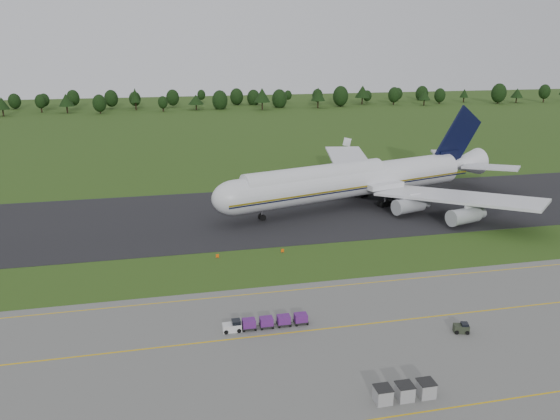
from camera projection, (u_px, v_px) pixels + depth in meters
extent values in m
plane|color=#2A4815|center=(290.00, 264.00, 90.96)|extent=(600.00, 600.00, 0.00)
cube|color=slate|center=(363.00, 382.00, 59.23)|extent=(300.00, 52.00, 0.06)
cube|color=black|center=(260.00, 214.00, 117.07)|extent=(300.00, 40.00, 0.08)
cube|color=#E0AF0D|center=(330.00, 328.00, 70.41)|extent=(300.00, 0.25, 0.01)
cube|color=#E0AF0D|center=(385.00, 418.00, 53.62)|extent=(300.00, 0.20, 0.01)
cube|color=#E0AF0D|center=(306.00, 289.00, 81.61)|extent=(120.00, 0.20, 0.01)
cylinder|color=black|center=(3.00, 113.00, 271.26)|extent=(0.70, 0.70, 3.38)
cone|color=#193312|center=(2.00, 103.00, 269.87)|extent=(7.02, 7.02, 6.02)
cylinder|color=black|center=(42.00, 109.00, 284.99)|extent=(0.70, 0.70, 3.80)
sphere|color=#193312|center=(41.00, 101.00, 283.84)|extent=(5.67, 5.67, 5.67)
cylinder|color=black|center=(67.00, 110.00, 283.49)|extent=(0.70, 0.70, 3.56)
cone|color=#193312|center=(66.00, 100.00, 282.03)|extent=(7.84, 7.84, 6.33)
cylinder|color=black|center=(100.00, 110.00, 280.77)|extent=(0.70, 0.70, 3.49)
sphere|color=#193312|center=(99.00, 103.00, 279.71)|extent=(6.89, 6.89, 6.89)
cylinder|color=black|center=(136.00, 106.00, 294.87)|extent=(0.70, 0.70, 4.24)
cone|color=#193312|center=(135.00, 95.00, 293.14)|extent=(5.26, 5.26, 7.55)
cylinder|color=black|center=(163.00, 108.00, 289.54)|extent=(0.70, 0.70, 3.16)
sphere|color=#193312|center=(163.00, 102.00, 288.59)|extent=(5.06, 5.06, 5.06)
cylinder|color=black|center=(196.00, 107.00, 297.40)|extent=(0.70, 0.70, 2.91)
cone|color=#193312|center=(196.00, 99.00, 296.21)|extent=(8.52, 8.52, 5.17)
cylinder|color=black|center=(220.00, 106.00, 299.85)|extent=(0.70, 0.70, 3.12)
sphere|color=#193312|center=(220.00, 100.00, 298.90)|extent=(8.42, 8.42, 8.42)
cylinder|color=black|center=(262.00, 106.00, 296.66)|extent=(0.70, 0.70, 4.19)
cone|color=#193312|center=(262.00, 95.00, 294.94)|extent=(8.77, 8.77, 7.45)
cylinder|color=black|center=(279.00, 105.00, 307.23)|extent=(0.70, 0.70, 3.09)
sphere|color=#193312|center=(279.00, 99.00, 306.29)|extent=(8.40, 8.40, 8.40)
cylinder|color=black|center=(318.00, 104.00, 304.58)|extent=(0.70, 0.70, 4.04)
cone|color=#193312|center=(318.00, 94.00, 302.92)|extent=(7.94, 7.94, 7.19)
cylinder|color=black|center=(340.00, 103.00, 312.12)|extent=(0.70, 0.70, 3.84)
sphere|color=#193312|center=(341.00, 96.00, 310.96)|extent=(8.76, 8.76, 8.76)
cylinder|color=black|center=(362.00, 101.00, 322.99)|extent=(0.70, 0.70, 3.94)
cone|color=#193312|center=(363.00, 92.00, 321.38)|extent=(8.85, 8.85, 7.00)
cylinder|color=black|center=(394.00, 102.00, 319.89)|extent=(0.70, 0.70, 3.80)
sphere|color=#193312|center=(394.00, 95.00, 318.73)|extent=(6.90, 6.90, 6.90)
cylinder|color=black|center=(424.00, 103.00, 317.54)|extent=(0.70, 0.70, 3.22)
cone|color=#193312|center=(425.00, 95.00, 316.22)|extent=(6.81, 6.81, 5.72)
cylinder|color=black|center=(439.00, 101.00, 326.07)|extent=(0.70, 0.70, 3.21)
sphere|color=#193312|center=(440.00, 95.00, 325.10)|extent=(6.51, 6.51, 6.51)
cylinder|color=black|center=(464.00, 100.00, 334.05)|extent=(0.70, 0.70, 2.91)
cone|color=#193312|center=(464.00, 93.00, 332.86)|extent=(5.19, 5.19, 5.17)
cylinder|color=black|center=(498.00, 100.00, 326.53)|extent=(0.70, 0.70, 4.08)
sphere|color=#193312|center=(499.00, 93.00, 325.29)|extent=(8.77, 8.77, 8.77)
cylinder|color=black|center=(516.00, 100.00, 331.20)|extent=(0.70, 0.70, 3.11)
cone|color=#193312|center=(517.00, 93.00, 329.93)|extent=(7.31, 7.31, 5.52)
cylinder|color=black|center=(544.00, 99.00, 332.90)|extent=(0.70, 0.70, 4.24)
sphere|color=#193312|center=(545.00, 92.00, 331.61)|extent=(6.77, 6.77, 6.77)
cylinder|color=silver|center=(352.00, 181.00, 121.90)|extent=(56.88, 22.58, 7.09)
cylinder|color=silver|center=(315.00, 179.00, 116.92)|extent=(33.72, 14.56, 5.53)
sphere|color=silver|center=(235.00, 197.00, 108.89)|extent=(7.09, 7.09, 7.09)
cone|color=silver|center=(463.00, 163.00, 137.22)|extent=(12.27, 9.47, 6.74)
cube|color=#B59D1B|center=(362.00, 187.00, 119.08)|extent=(60.62, 17.45, 0.34)
cube|color=silver|center=(458.00, 197.00, 112.39)|extent=(29.74, 31.48, 0.54)
cube|color=silver|center=(351.00, 163.00, 144.00)|extent=(15.51, 34.70, 0.54)
cylinder|color=#9EA1A6|center=(409.00, 206.00, 115.13)|extent=(7.50, 4.93, 3.15)
cylinder|color=#9EA1A6|center=(464.00, 216.00, 108.18)|extent=(7.50, 4.93, 3.15)
cylinder|color=#9EA1A6|center=(342.00, 180.00, 135.98)|extent=(7.50, 4.93, 3.15)
cylinder|color=#9EA1A6|center=(333.00, 170.00, 147.25)|extent=(7.50, 4.93, 3.15)
cube|color=black|center=(458.00, 138.00, 134.15)|extent=(13.96, 4.48, 15.82)
cube|color=silver|center=(491.00, 167.00, 131.60)|extent=(13.14, 12.59, 0.44)
cube|color=silver|center=(446.00, 156.00, 144.02)|extent=(8.74, 13.80, 0.44)
cylinder|color=slate|center=(262.00, 215.00, 112.95)|extent=(0.35, 0.35, 2.17)
cylinder|color=black|center=(262.00, 217.00, 113.08)|extent=(1.48, 1.21, 1.28)
cylinder|color=slate|center=(385.00, 202.00, 122.23)|extent=(0.35, 0.35, 2.17)
cylinder|color=black|center=(385.00, 204.00, 122.36)|extent=(1.48, 1.21, 1.28)
cylinder|color=slate|center=(361.00, 193.00, 129.68)|extent=(0.35, 0.35, 2.17)
cylinder|color=black|center=(361.00, 195.00, 129.81)|extent=(1.48, 1.21, 1.28)
cube|color=silver|center=(232.00, 327.00, 69.59)|extent=(2.38, 1.28, 1.01)
cylinder|color=black|center=(226.00, 332.00, 68.88)|extent=(0.55, 0.20, 0.55)
cube|color=black|center=(249.00, 327.00, 70.09)|extent=(1.83, 1.37, 0.11)
cube|color=#511C69|center=(249.00, 323.00, 69.93)|extent=(1.65, 1.28, 1.01)
cylinder|color=black|center=(244.00, 331.00, 69.39)|extent=(0.31, 0.14, 0.31)
cube|color=black|center=(266.00, 325.00, 70.56)|extent=(1.83, 1.37, 0.11)
cube|color=#511C69|center=(266.00, 321.00, 70.40)|extent=(1.65, 1.28, 1.01)
cylinder|color=black|center=(262.00, 329.00, 69.86)|extent=(0.31, 0.14, 0.31)
cube|color=black|center=(284.00, 323.00, 71.03)|extent=(1.83, 1.37, 0.11)
cube|color=#511C69|center=(284.00, 319.00, 70.87)|extent=(1.65, 1.28, 1.01)
cylinder|color=black|center=(279.00, 327.00, 70.33)|extent=(0.31, 0.14, 0.31)
cube|color=black|center=(301.00, 321.00, 71.51)|extent=(1.83, 1.37, 0.11)
cube|color=#511C69|center=(301.00, 317.00, 71.34)|extent=(1.65, 1.28, 1.01)
cylinder|color=black|center=(296.00, 325.00, 70.81)|extent=(0.31, 0.14, 0.31)
cylinder|color=black|center=(232.00, 329.00, 69.65)|extent=(0.55, 0.20, 0.55)
cube|color=#282F21|center=(461.00, 329.00, 69.28)|extent=(2.11, 1.60, 1.03)
cylinder|color=black|center=(459.00, 333.00, 68.69)|extent=(0.52, 0.19, 0.52)
cylinder|color=black|center=(463.00, 328.00, 70.01)|extent=(0.52, 0.19, 0.52)
cube|color=#989898|center=(383.00, 395.00, 55.74)|extent=(1.64, 1.64, 1.64)
cube|color=black|center=(383.00, 388.00, 55.49)|extent=(1.74, 1.74, 0.08)
cube|color=#989898|center=(405.00, 392.00, 56.23)|extent=(1.64, 1.64, 1.64)
cube|color=black|center=(405.00, 385.00, 55.98)|extent=(1.74, 1.74, 0.08)
cube|color=#989898|center=(426.00, 389.00, 56.73)|extent=(1.64, 1.64, 1.64)
cube|color=black|center=(427.00, 382.00, 56.47)|extent=(1.74, 1.74, 0.08)
cube|color=#FF5708|center=(217.00, 256.00, 93.55)|extent=(0.50, 0.12, 0.60)
cube|color=black|center=(217.00, 257.00, 93.63)|extent=(0.30, 0.30, 0.04)
cube|color=#FF5708|center=(282.00, 251.00, 95.90)|extent=(0.50, 0.12, 0.60)
cube|color=black|center=(282.00, 252.00, 95.99)|extent=(0.30, 0.30, 0.04)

